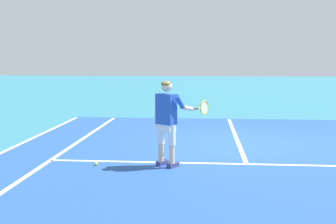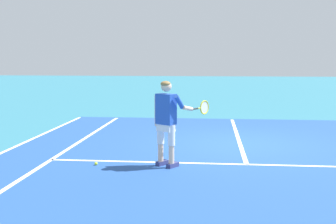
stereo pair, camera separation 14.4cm
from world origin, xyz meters
name	(u,v)px [view 1 (the left image)]	position (x,y,z in m)	size (l,w,h in m)	color
ground_plane	(238,143)	(0.00, 0.00, 0.00)	(80.00, 80.00, 0.00)	teal
court_inner_surface	(241,151)	(0.00, -0.85, 0.00)	(10.98, 10.59, 0.00)	#234C93
line_service	(247,164)	(0.00, -2.15, 0.00)	(8.23, 0.10, 0.01)	white
line_centre_service	(236,136)	(0.00, 1.05, 0.00)	(0.10, 6.40, 0.01)	white
line_singles_left	(70,147)	(-4.12, -0.85, 0.00)	(0.10, 10.19, 0.01)	white
line_doubles_left	(15,146)	(-5.49, -0.85, 0.00)	(0.10, 10.19, 0.01)	white
tennis_player	(167,117)	(-1.60, -2.46, 0.99)	(1.08, 0.86, 1.71)	navy
tennis_ball_near_feet	(96,164)	(-3.04, -2.51, 0.03)	(0.07, 0.07, 0.07)	#CCE02D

